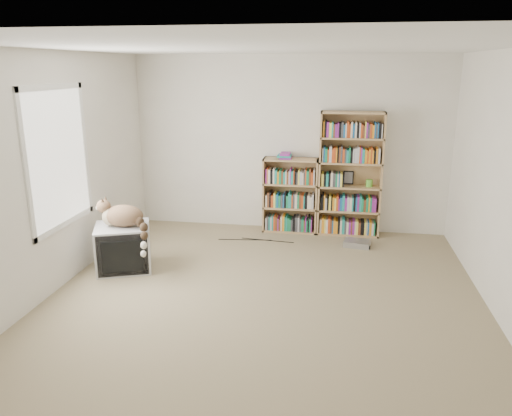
% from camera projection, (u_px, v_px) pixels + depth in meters
% --- Properties ---
extents(floor, '(4.50, 5.00, 0.01)m').
position_uv_depth(floor, '(264.00, 302.00, 5.14)').
color(floor, tan).
rests_on(floor, ground).
extents(wall_back, '(4.50, 0.02, 2.50)m').
position_uv_depth(wall_back, '(289.00, 145.00, 7.17)').
color(wall_back, white).
rests_on(wall_back, floor).
extents(wall_front, '(4.50, 0.02, 2.50)m').
position_uv_depth(wall_front, '(189.00, 298.00, 2.42)').
color(wall_front, white).
rests_on(wall_front, floor).
extents(wall_left, '(0.02, 5.00, 2.50)m').
position_uv_depth(wall_left, '(49.00, 175.00, 5.14)').
color(wall_left, white).
rests_on(wall_left, floor).
extents(ceiling, '(4.50, 5.00, 0.02)m').
position_uv_depth(ceiling, '(265.00, 47.00, 4.45)').
color(ceiling, white).
rests_on(ceiling, wall_back).
extents(window, '(0.02, 1.22, 1.52)m').
position_uv_depth(window, '(58.00, 158.00, 5.29)').
color(window, white).
rests_on(window, wall_left).
extents(crt_tv, '(0.78, 0.74, 0.54)m').
position_uv_depth(crt_tv, '(124.00, 247.00, 5.91)').
color(crt_tv, '#ACACAF').
rests_on(crt_tv, floor).
extents(cat, '(0.70, 0.50, 0.56)m').
position_uv_depth(cat, '(126.00, 220.00, 5.75)').
color(cat, '#332215').
rests_on(cat, crt_tv).
extents(bookcase_tall, '(0.87, 0.30, 1.74)m').
position_uv_depth(bookcase_tall, '(350.00, 177.00, 7.01)').
color(bookcase_tall, tan).
rests_on(bookcase_tall, floor).
extents(bookcase_short, '(0.78, 0.30, 1.07)m').
position_uv_depth(bookcase_short, '(290.00, 198.00, 7.23)').
color(bookcase_short, tan).
rests_on(bookcase_short, floor).
extents(book_stack, '(0.20, 0.25, 0.08)m').
position_uv_depth(book_stack, '(284.00, 156.00, 7.05)').
color(book_stack, '#BE4319').
rests_on(book_stack, bookcase_short).
extents(green_mug, '(0.09, 0.09, 0.10)m').
position_uv_depth(green_mug, '(369.00, 183.00, 6.97)').
color(green_mug, '#65C638').
rests_on(green_mug, bookcase_tall).
extents(framed_print, '(0.14, 0.05, 0.19)m').
position_uv_depth(framed_print, '(348.00, 177.00, 7.10)').
color(framed_print, black).
rests_on(framed_print, bookcase_tall).
extents(dvd_player, '(0.38, 0.30, 0.08)m').
position_uv_depth(dvd_player, '(357.00, 243.00, 6.71)').
color(dvd_player, '#A6A5AA').
rests_on(dvd_player, floor).
extents(wall_outlet, '(0.01, 0.08, 0.13)m').
position_uv_depth(wall_outlet, '(100.00, 232.00, 6.29)').
color(wall_outlet, silver).
rests_on(wall_outlet, wall_left).
extents(floor_cables, '(1.20, 0.70, 0.01)m').
position_uv_depth(floor_cables, '(271.00, 243.00, 6.83)').
color(floor_cables, black).
rests_on(floor_cables, floor).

